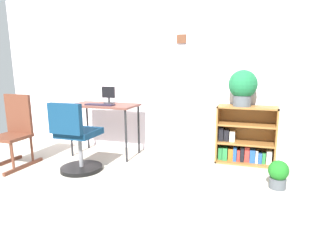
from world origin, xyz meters
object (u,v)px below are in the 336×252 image
object	(u,v)px
keyboard	(100,105)
potted_plant_floor	(278,174)
office_chair	(77,142)
bookshelf_low	(245,138)
monitor	(109,96)
rocking_chair	(14,131)
desk	(104,109)
potted_plant_on_shelf	(243,86)

from	to	relation	value
keyboard	potted_plant_floor	size ratio (longest dim) A/B	1.36
keyboard	office_chair	xyz separation A→B (m)	(0.03, -0.63, -0.38)
keyboard	bookshelf_low	xyz separation A→B (m)	(1.98, 0.39, -0.43)
monitor	rocking_chair	xyz separation A→B (m)	(-0.93, -0.87, -0.40)
desk	potted_plant_on_shelf	bearing A→B (deg)	6.46
keyboard	office_chair	distance (m)	0.74
monitor	bookshelf_low	world-z (taller)	monitor
rocking_chair	bookshelf_low	distance (m)	3.07
rocking_chair	bookshelf_low	size ratio (longest dim) A/B	1.20
desk	keyboard	distance (m)	0.15
keyboard	office_chair	size ratio (longest dim) A/B	0.48
office_chair	keyboard	bearing A→B (deg)	92.75
office_chair	potted_plant_floor	xyz separation A→B (m)	(2.35, 0.24, -0.22)
monitor	keyboard	bearing A→B (deg)	-93.28
rocking_chair	monitor	bearing A→B (deg)	43.25
desk	potted_plant_floor	distance (m)	2.49
rocking_chair	keyboard	bearing A→B (deg)	35.00
monitor	potted_plant_on_shelf	bearing A→B (deg)	3.26
keyboard	potted_plant_floor	xyz separation A→B (m)	(2.38, -0.38, -0.60)
potted_plant_on_shelf	office_chair	bearing A→B (deg)	-152.84
desk	potted_plant_on_shelf	size ratio (longest dim) A/B	2.04
monitor	potted_plant_on_shelf	world-z (taller)	potted_plant_on_shelf
office_chair	potted_plant_floor	bearing A→B (deg)	5.94
keyboard	rocking_chair	size ratio (longest dim) A/B	0.45
desk	potted_plant_floor	bearing A→B (deg)	-12.01
desk	rocking_chair	distance (m)	1.21
office_chair	rocking_chair	bearing A→B (deg)	-179.34
monitor	potted_plant_floor	xyz separation A→B (m)	(2.37, -0.62, -0.71)
office_chair	potted_plant_on_shelf	bearing A→B (deg)	27.16
keyboard	bookshelf_low	distance (m)	2.06
keyboard	rocking_chair	world-z (taller)	rocking_chair
office_chair	potted_plant_on_shelf	world-z (taller)	potted_plant_on_shelf
monitor	office_chair	distance (m)	0.99
potted_plant_on_shelf	potted_plant_floor	distance (m)	1.23
potted_plant_floor	desk	bearing A→B (deg)	167.99
office_chair	monitor	bearing A→B (deg)	91.12
monitor	office_chair	xyz separation A→B (m)	(0.02, -0.86, -0.49)
rocking_chair	desk	bearing A→B (deg)	39.98
desk	office_chair	distance (m)	0.81
bookshelf_low	potted_plant_floor	size ratio (longest dim) A/B	2.51
office_chair	potted_plant_floor	distance (m)	2.37
desk	monitor	xyz separation A→B (m)	(0.02, 0.11, 0.19)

